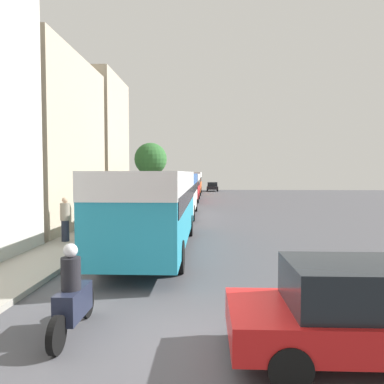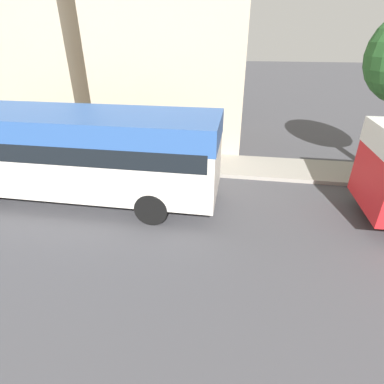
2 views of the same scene
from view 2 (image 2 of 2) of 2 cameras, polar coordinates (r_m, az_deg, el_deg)
building_midblock at (r=19.62m, az=-30.95°, el=23.06°), size 5.15×8.72×9.17m
building_far_terrace at (r=16.07m, az=-3.25°, el=28.12°), size 5.43×6.83×10.23m
bus_following at (r=10.50m, az=-22.41°, el=8.41°), size 2.62×9.68×2.96m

